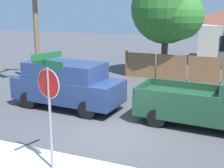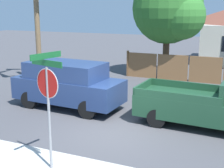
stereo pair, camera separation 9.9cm
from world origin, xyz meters
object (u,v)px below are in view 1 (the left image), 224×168
at_px(stop_sign, 49,91).
at_px(orange_pickup, 211,105).
at_px(red_suv, 67,84).
at_px(oak_tree, 169,10).

bearing_deg(stop_sign, orange_pickup, 66.52).
bearing_deg(red_suv, stop_sign, -60.07).
bearing_deg(oak_tree, orange_pickup, -66.54).
height_order(red_suv, orange_pickup, red_suv).
distance_m(oak_tree, red_suv, 8.80).
relative_size(oak_tree, red_suv, 1.32).
xyz_separation_m(oak_tree, red_suv, (-2.42, -7.91, -3.00)).
height_order(red_suv, stop_sign, stop_sign).
relative_size(red_suv, orange_pickup, 0.97).
bearing_deg(orange_pickup, oak_tree, 117.06).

